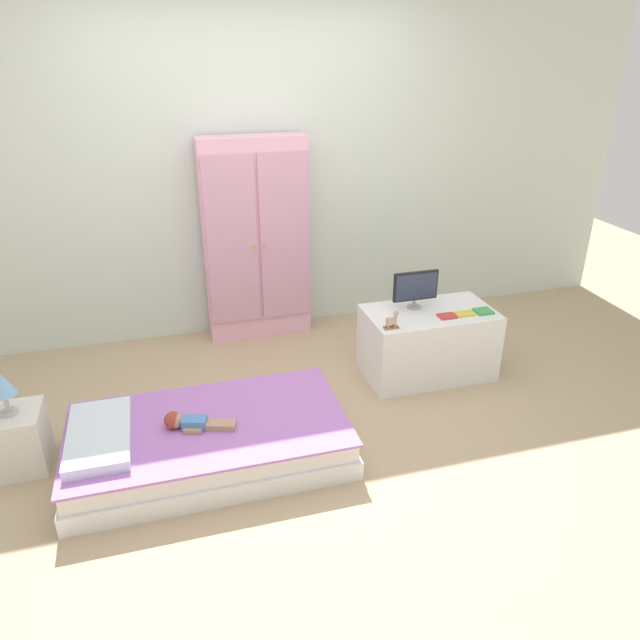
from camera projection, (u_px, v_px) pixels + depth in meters
The scene contains 14 objects.
ground_plane at pixel (302, 432), 3.60m from camera, with size 10.00×10.00×0.02m, color tan.
back_wall at pixel (247, 160), 4.39m from camera, with size 6.40×0.05×2.70m, color silver.
bed at pixel (210, 440), 3.32m from camera, with size 1.54×0.86×0.23m.
pillow at pixel (99, 436), 3.12m from camera, with size 0.32×0.61×0.06m, color silver.
doll at pixel (186, 422), 3.22m from camera, with size 0.39×0.18×0.10m.
nightstand at pixel (17, 440), 3.22m from camera, with size 0.30×0.30×0.35m, color silver.
table_lamp at pixel (2, 385), 3.07m from camera, with size 0.13×0.13×0.25m.
wardrobe at pixel (256, 241), 4.50m from camera, with size 0.79×0.27×1.55m.
tv_stand at pixel (428, 343), 4.13m from camera, with size 0.88×0.50×0.48m, color white.
tv_monitor at pixel (416, 287), 4.01m from camera, with size 0.32×0.10×0.26m.
rocking_horse_toy at pixel (393, 320), 3.76m from camera, with size 0.10×0.04×0.12m.
book_red at pixel (447, 316), 3.94m from camera, with size 0.12×0.09×0.01m, color #CC3838.
book_yellow at pixel (464, 314), 3.97m from camera, with size 0.13×0.08×0.01m, color gold.
book_green at pixel (483, 311), 4.01m from camera, with size 0.12×0.11×0.02m, color #429E51.
Camera 1 is at (-0.71, -2.88, 2.14)m, focal length 33.09 mm.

